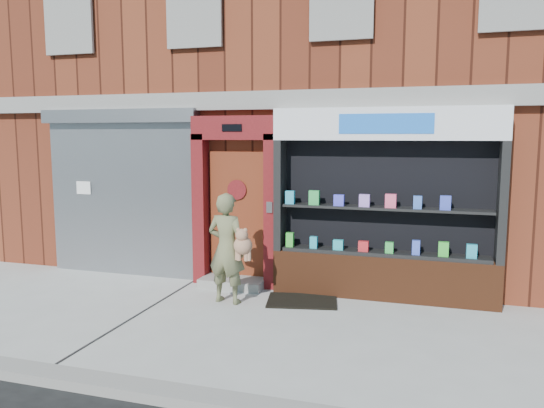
% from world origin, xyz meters
% --- Properties ---
extents(ground, '(80.00, 80.00, 0.00)m').
position_xyz_m(ground, '(0.00, 0.00, 0.00)').
color(ground, '#9E9E99').
rests_on(ground, ground).
extents(curb, '(60.00, 0.30, 0.12)m').
position_xyz_m(curb, '(0.00, -2.15, 0.06)').
color(curb, gray).
rests_on(curb, ground).
extents(building, '(12.00, 8.16, 8.00)m').
position_xyz_m(building, '(-0.00, 5.99, 4.00)').
color(building, '#592314').
rests_on(building, ground).
extents(shutter_bay, '(3.10, 0.30, 3.04)m').
position_xyz_m(shutter_bay, '(-3.00, 1.93, 1.72)').
color(shutter_bay, gray).
rests_on(shutter_bay, ground).
extents(red_door_bay, '(1.52, 0.58, 2.90)m').
position_xyz_m(red_door_bay, '(-0.75, 1.86, 1.46)').
color(red_door_bay, '#520E11').
rests_on(red_door_bay, ground).
extents(pharmacy_bay, '(3.50, 0.41, 3.00)m').
position_xyz_m(pharmacy_bay, '(1.75, 1.81, 1.37)').
color(pharmacy_bay, '#5D2C16').
rests_on(pharmacy_bay, ground).
extents(woman, '(0.77, 0.48, 1.71)m').
position_xyz_m(woman, '(-0.51, 0.88, 0.86)').
color(woman, '#666844').
rests_on(woman, ground).
extents(doormat, '(1.20, 0.95, 0.03)m').
position_xyz_m(doormat, '(0.58, 1.25, 0.01)').
color(doormat, black).
rests_on(doormat, ground).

